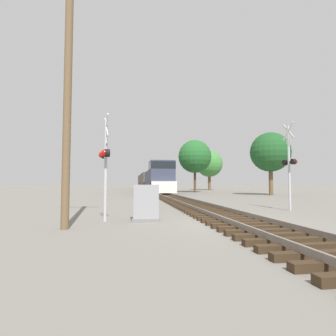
# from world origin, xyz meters

# --- Properties ---
(ground_plane) EXTENTS (400.00, 400.00, 0.00)m
(ground_plane) POSITION_xyz_m (0.00, 0.00, 0.00)
(ground_plane) COLOR slate
(rail_track_bed) EXTENTS (2.60, 160.00, 0.31)m
(rail_track_bed) POSITION_xyz_m (0.00, -0.00, 0.14)
(rail_track_bed) COLOR #382819
(rail_track_bed) RESTS_ON ground
(freight_train) EXTENTS (2.98, 48.75, 4.17)m
(freight_train) POSITION_xyz_m (0.00, 44.00, 1.83)
(freight_train) COLOR #33384C
(freight_train) RESTS_ON ground
(crossing_signal_near) EXTENTS (0.51, 1.01, 4.12)m
(crossing_signal_near) POSITION_xyz_m (-4.88, 1.21, 2.41)
(crossing_signal_near) COLOR #B7B7BC
(crossing_signal_near) RESTS_ON ground
(crossing_signal_far) EXTENTS (0.35, 1.01, 4.74)m
(crossing_signal_far) POSITION_xyz_m (4.61, 3.82, 2.57)
(crossing_signal_far) COLOR #B7B7BC
(crossing_signal_far) RESTS_ON ground
(relay_cabinet) EXTENTS (1.06, 0.51, 1.40)m
(relay_cabinet) POSITION_xyz_m (-3.31, 0.99, 0.69)
(relay_cabinet) COLOR slate
(relay_cabinet) RESTS_ON ground
(utility_pole) EXTENTS (1.80, 0.25, 9.68)m
(utility_pole) POSITION_xyz_m (-5.97, -0.36, 5.01)
(utility_pole) COLOR brown
(utility_pole) RESTS_ON ground
(tree_far_right) EXTENTS (4.76, 4.76, 7.58)m
(tree_far_right) POSITION_xyz_m (12.90, 20.14, 5.17)
(tree_far_right) COLOR brown
(tree_far_right) RESTS_ON ground
(tree_mid_background) EXTENTS (5.15, 5.15, 8.18)m
(tree_mid_background) POSITION_xyz_m (6.17, 30.54, 5.59)
(tree_mid_background) COLOR brown
(tree_mid_background) RESTS_ON ground
(tree_deep_background) EXTENTS (5.44, 5.44, 8.15)m
(tree_deep_background) POSITION_xyz_m (12.31, 42.68, 5.40)
(tree_deep_background) COLOR brown
(tree_deep_background) RESTS_ON ground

